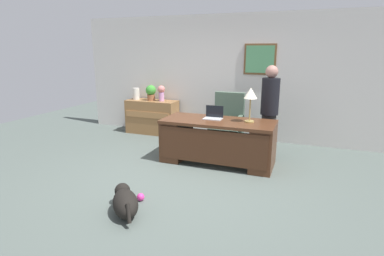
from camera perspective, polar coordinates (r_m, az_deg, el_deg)
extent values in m
plane|color=#4C5651|center=(4.88, -2.11, -9.32)|extent=(12.00, 12.00, 0.00)
cube|color=silver|center=(6.96, 6.30, 9.29)|extent=(7.00, 0.12, 2.70)
cube|color=brown|center=(6.71, 12.50, 12.36)|extent=(0.66, 0.03, 0.64)
cube|color=#4F9160|center=(6.69, 12.47, 12.35)|extent=(0.58, 0.01, 0.56)
cube|color=#4C2B19|center=(5.34, 4.91, 1.18)|extent=(1.94, 0.82, 0.05)
cube|color=#4C2B19|center=(5.70, -2.83, -1.93)|extent=(0.36, 0.76, 0.72)
cube|color=#4C2B19|center=(5.29, 13.09, -3.61)|extent=(0.36, 0.76, 0.72)
cube|color=#412415|center=(5.08, 3.62, -3.57)|extent=(1.84, 0.04, 0.57)
cube|color=olive|center=(7.40, -7.40, 2.08)|extent=(1.21, 0.48, 0.79)
cube|color=#A16F40|center=(7.17, -8.36, 2.42)|extent=(1.11, 0.02, 0.14)
cube|color=#475B4C|center=(6.19, 6.33, -0.56)|extent=(0.60, 0.58, 0.18)
cylinder|color=black|center=(6.26, 6.27, -2.60)|extent=(0.10, 0.10, 0.28)
cylinder|color=black|center=(6.29, 6.25, -3.60)|extent=(0.52, 0.52, 0.05)
cube|color=#475B4C|center=(6.33, 7.00, 3.65)|extent=(0.60, 0.12, 0.66)
cube|color=#475B4C|center=(6.21, 4.07, 1.44)|extent=(0.08, 0.50, 0.22)
cube|color=#475B4C|center=(6.09, 8.75, 1.03)|extent=(0.08, 0.50, 0.22)
cylinder|color=#262323|center=(5.87, 13.89, -1.38)|extent=(0.26, 0.26, 0.81)
cylinder|color=black|center=(5.72, 14.33, 5.70)|extent=(0.32, 0.32, 0.66)
sphere|color=#9F6F63|center=(5.68, 14.61, 10.09)|extent=(0.22, 0.22, 0.22)
ellipsoid|color=black|center=(3.91, -12.26, -13.55)|extent=(0.59, 0.63, 0.30)
sphere|color=black|center=(4.14, -12.80, -11.28)|extent=(0.20, 0.20, 0.20)
cylinder|color=black|center=(3.65, -11.70, -15.29)|extent=(0.13, 0.14, 0.21)
cube|color=#B2B5BA|center=(5.42, 3.88, 1.74)|extent=(0.32, 0.22, 0.01)
cube|color=black|center=(5.49, 4.22, 3.10)|extent=(0.32, 0.01, 0.21)
cylinder|color=#9E8447|center=(5.27, 10.60, 1.22)|extent=(0.16, 0.16, 0.02)
cylinder|color=#9E8447|center=(5.23, 10.70, 3.37)|extent=(0.02, 0.02, 0.38)
cone|color=silver|center=(5.18, 10.84, 6.40)|extent=(0.22, 0.22, 0.18)
cylinder|color=#C88DC2|center=(7.19, -5.70, 5.82)|extent=(0.13, 0.13, 0.21)
sphere|color=#CE7672|center=(7.17, -5.74, 7.19)|extent=(0.17, 0.17, 0.17)
cylinder|color=silver|center=(7.51, -10.34, 6.28)|extent=(0.16, 0.16, 0.27)
cylinder|color=brown|center=(7.32, -7.61, 5.66)|extent=(0.18, 0.18, 0.14)
sphere|color=green|center=(7.30, -7.65, 6.98)|extent=(0.24, 0.24, 0.24)
sphere|color=#D8338C|center=(4.25, -9.52, -12.53)|extent=(0.10, 0.10, 0.10)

